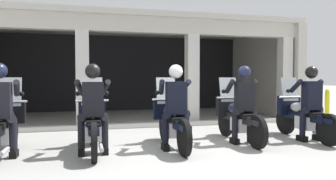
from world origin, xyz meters
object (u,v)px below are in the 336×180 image
police_officer_far_left (0,102)px  police_officer_far_right (311,97)px  motorcycle_center (172,121)px  motorcycle_far_left (5,126)px  police_officer_right (244,98)px  motorcycle_left (93,124)px  police_officer_left (93,101)px  police_officer_center (176,99)px  motorcycle_right (237,117)px  motorcycle_far_right (302,116)px  bollard_kerbside (327,106)px

police_officer_far_left → police_officer_far_right: size_ratio=1.00×
motorcycle_center → police_officer_far_right: size_ratio=1.29×
motorcycle_far_left → police_officer_right: police_officer_right is taller
motorcycle_left → police_officer_left: police_officer_left is taller
motorcycle_left → police_officer_center: police_officer_center is taller
police_officer_far_left → motorcycle_right: bearing=19.3°
motorcycle_left → police_officer_right: 3.02m
motorcycle_left → motorcycle_center: bearing=21.1°
police_officer_right → motorcycle_far_right: 1.57m
police_officer_right → motorcycle_far_right: bearing=22.8°
police_officer_far_left → police_officer_right: same height
motorcycle_far_left → police_officer_right: 4.51m
police_officer_center → bollard_kerbside: police_officer_center is taller
police_officer_far_left → motorcycle_far_right: size_ratio=0.78×
police_officer_left → motorcycle_right: bearing=29.8°
police_officer_far_left → police_officer_center: same height
police_officer_far_left → motorcycle_center: 3.03m
bollard_kerbside → police_officer_center: bearing=-156.1°
police_officer_center → police_officer_far_right: bearing=16.7°
bollard_kerbside → motorcycle_center: bearing=-158.6°
motorcycle_right → motorcycle_far_left: bearing=-162.5°
police_officer_far_left → motorcycle_right: size_ratio=0.78×
motorcycle_right → police_officer_far_right: size_ratio=1.29×
motorcycle_right → police_officer_right: size_ratio=1.29×
police_officer_left → police_officer_right: bearing=24.5°
motorcycle_far_right → bollard_kerbside: (2.48, 2.07, -0.00)m
motorcycle_far_left → police_officer_far_left: 0.52m
police_officer_center → police_officer_far_left: bearing=-166.8°
police_officer_far_left → motorcycle_far_right: (5.98, 0.24, -0.44)m
bollard_kerbside → motorcycle_left: bearing=-162.8°
motorcycle_far_left → police_officer_far_right: police_officer_far_right is taller
motorcycle_far_right → police_officer_center: bearing=-154.7°
police_officer_right → bollard_kerbside: size_ratio=1.58×
motorcycle_left → police_officer_far_left: bearing=-153.4°
police_officer_center → police_officer_right: same height
police_officer_right → police_officer_far_right: (1.50, -0.12, 0.00)m
police_officer_center → motorcycle_center: bearing=105.0°
police_officer_far_left → motorcycle_left: (1.50, 0.16, -0.44)m
bollard_kerbside → police_officer_far_right: bearing=-136.5°
motorcycle_far_left → police_officer_center: police_officer_center is taller
motorcycle_far_left → motorcycle_center: (2.99, -0.11, 0.00)m
motorcycle_far_left → motorcycle_left: same height
motorcycle_left → police_officer_center: size_ratio=1.29×
police_officer_center → police_officer_right: 1.51m
motorcycle_far_right → police_officer_far_left: bearing=-159.1°
motorcycle_right → motorcycle_far_right: 1.50m
bollard_kerbside → motorcycle_far_left: bearing=-166.5°
motorcycle_far_left → police_officer_right: size_ratio=1.29×
police_officer_far_left → police_officer_left: bearing=9.9°
motorcycle_left → motorcycle_center: same height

